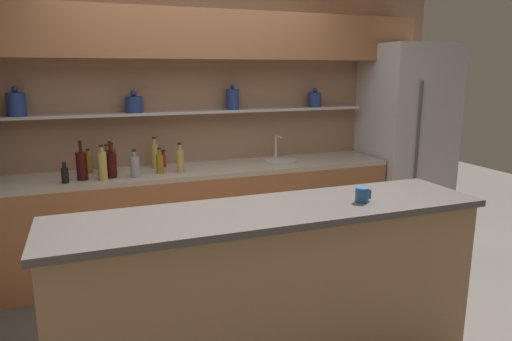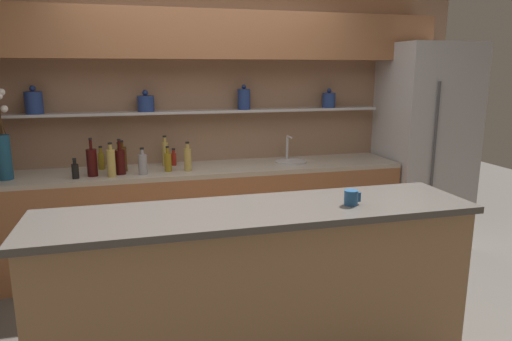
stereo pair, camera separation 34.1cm
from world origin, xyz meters
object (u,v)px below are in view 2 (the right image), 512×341
(refrigerator, at_px, (424,146))
(bottle_spirit_0, at_px, (188,159))
(bottle_wine_2, at_px, (92,162))
(bottle_spirit_6, at_px, (165,153))
(bottle_oil_10, at_px, (168,161))
(sink_fixture, at_px, (290,160))
(bottle_oil_5, at_px, (119,157))
(bottle_sauce_4, at_px, (75,170))
(flower_vase, at_px, (3,150))
(bottle_wine_9, at_px, (120,161))
(bottle_oil_3, at_px, (101,160))
(bottle_spirit_8, at_px, (111,162))
(bottle_spirit_11, at_px, (122,159))
(bottle_sauce_7, at_px, (174,158))
(bottle_spirit_1, at_px, (143,164))
(coffee_mug, at_px, (351,198))

(refrigerator, xyz_separation_m, bottle_spirit_0, (-2.42, -0.07, 0.00))
(bottle_wine_2, relative_size, bottle_spirit_6, 1.14)
(bottle_oil_10, bearing_deg, bottle_wine_2, -177.27)
(sink_fixture, height_order, bottle_oil_5, sink_fixture)
(bottle_wine_2, xyz_separation_m, bottle_sauce_4, (-0.13, -0.06, -0.05))
(bottle_wine_2, distance_m, bottle_oil_10, 0.63)
(flower_vase, bearing_deg, bottle_spirit_0, -2.00)
(bottle_wine_9, bearing_deg, bottle_spirit_0, -0.90)
(bottle_oil_3, xyz_separation_m, bottle_wine_9, (0.17, -0.25, 0.03))
(bottle_spirit_8, height_order, bottle_oil_10, bottle_spirit_8)
(bottle_spirit_6, bearing_deg, bottle_wine_2, -156.46)
(bottle_oil_3, relative_size, bottle_spirit_6, 0.75)
(bottle_oil_10, bearing_deg, bottle_oil_3, 158.11)
(bottle_spirit_11, bearing_deg, bottle_oil_3, 146.12)
(refrigerator, bearing_deg, bottle_spirit_8, -177.47)
(refrigerator, distance_m, bottle_spirit_11, 2.97)
(bottle_spirit_0, height_order, bottle_sauce_7, bottle_spirit_0)
(bottle_sauce_4, height_order, bottle_oil_10, bottle_oil_10)
(bottle_spirit_0, height_order, bottle_spirit_1, bottle_spirit_0)
(bottle_spirit_0, distance_m, bottle_wine_2, 0.79)
(flower_vase, xyz_separation_m, bottle_oil_3, (0.73, 0.20, -0.16))
(bottle_wine_2, height_order, bottle_wine_9, bottle_wine_2)
(bottle_spirit_8, height_order, bottle_wine_9, bottle_wine_9)
(bottle_oil_5, bearing_deg, bottle_sauce_7, -1.83)
(refrigerator, height_order, bottle_wine_2, refrigerator)
(sink_fixture, distance_m, bottle_sauce_4, 1.92)
(bottle_spirit_6, height_order, bottle_spirit_8, bottle_spirit_8)
(bottle_oil_5, distance_m, bottle_wine_9, 0.28)
(sink_fixture, relative_size, bottle_sauce_4, 1.77)
(sink_fixture, xyz_separation_m, bottle_spirit_1, (-1.38, -0.16, 0.07))
(flower_vase, bearing_deg, refrigerator, 0.22)
(flower_vase, bearing_deg, bottle_sauce_4, -12.04)
(bottle_spirit_1, bearing_deg, bottle_oil_5, 121.03)
(bottle_sauce_7, height_order, bottle_wine_9, bottle_wine_9)
(bottle_wine_2, bearing_deg, bottle_oil_5, 54.20)
(bottle_sauce_7, xyz_separation_m, bottle_spirit_8, (-0.54, -0.34, 0.05))
(refrigerator, distance_m, sink_fixture, 1.43)
(bottle_spirit_0, bearing_deg, bottle_sauce_7, 110.33)
(sink_fixture, bearing_deg, coffee_mug, -97.57)
(bottle_wine_9, bearing_deg, sink_fixture, 3.89)
(flower_vase, height_order, bottle_wine_2, flower_vase)
(bottle_spirit_0, height_order, bottle_sauce_4, bottle_spirit_0)
(bottle_spirit_6, bearing_deg, sink_fixture, -7.33)
(bottle_spirit_8, bearing_deg, bottle_oil_5, 81.54)
(bottle_oil_3, height_order, bottle_sauce_7, bottle_oil_3)
(bottle_sauce_4, bearing_deg, sink_fixture, 5.37)
(bottle_wine_2, height_order, bottle_spirit_11, bottle_wine_2)
(bottle_sauce_7, distance_m, bottle_spirit_8, 0.64)
(sink_fixture, height_order, bottle_wine_9, bottle_wine_9)
(bottle_spirit_0, height_order, bottle_oil_5, bottle_spirit_0)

